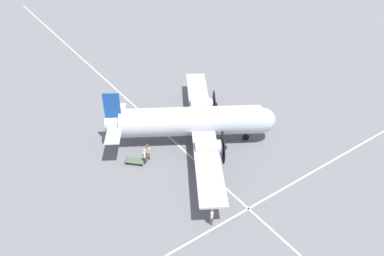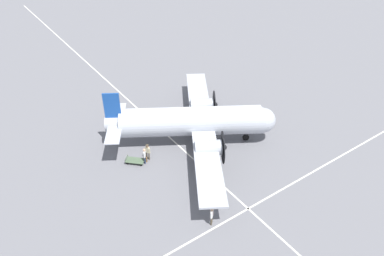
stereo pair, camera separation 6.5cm
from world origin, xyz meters
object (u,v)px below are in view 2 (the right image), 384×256
(ramp_agent, at_px, (145,154))
(suitcase_near_door, at_px, (145,159))
(airliner_main, at_px, (197,121))
(passenger_boarding, at_px, (148,150))
(baggage_cart, at_px, (135,161))
(crew_foreground, at_px, (212,214))

(ramp_agent, bearing_deg, suitcase_near_door, 5.37)
(airliner_main, height_order, passenger_boarding, airliner_main)
(passenger_boarding, height_order, baggage_cart, passenger_boarding)
(ramp_agent, xyz_separation_m, suitcase_near_door, (0.24, -0.15, -0.77))
(airliner_main, xyz_separation_m, baggage_cart, (0.61, 6.89, -2.33))
(airliner_main, distance_m, ramp_agent, 6.27)
(airliner_main, distance_m, passenger_boarding, 5.78)
(baggage_cart, bearing_deg, airliner_main, 39.78)
(crew_foreground, xyz_separation_m, passenger_boarding, (10.07, 0.14, -0.06))
(baggage_cart, bearing_deg, ramp_agent, 9.52)
(ramp_agent, relative_size, suitcase_near_door, 2.85)
(crew_foreground, height_order, ramp_agent, crew_foreground)
(crew_foreground, bearing_deg, airliner_main, -161.36)
(ramp_agent, height_order, baggage_cart, ramp_agent)
(crew_foreground, distance_m, baggage_cart, 10.46)
(passenger_boarding, bearing_deg, crew_foreground, -28.28)
(baggage_cart, bearing_deg, crew_foreground, -37.14)
(passenger_boarding, relative_size, suitcase_near_door, 2.93)
(suitcase_near_door, bearing_deg, passenger_boarding, -77.09)
(suitcase_near_door, xyz_separation_m, baggage_cart, (0.33, 0.97, -0.01))
(crew_foreground, height_order, suitcase_near_door, crew_foreground)
(ramp_agent, distance_m, suitcase_near_door, 0.82)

